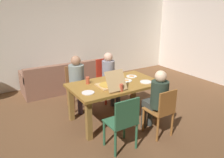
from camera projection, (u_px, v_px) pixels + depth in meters
name	position (u px, v px, depth m)	size (l,w,h in m)	color
ground_plane	(115.00, 118.00, 4.47)	(20.00, 20.00, 0.00)	brown
back_wall	(64.00, 32.00, 6.20)	(7.45, 0.12, 2.90)	silver
side_wall_right	(206.00, 31.00, 6.51)	(0.12, 4.62, 2.90)	silver
dining_table	(115.00, 88.00, 4.26)	(1.72, 1.00, 0.75)	olive
chair_0	(106.00, 79.00, 5.23)	(0.43, 0.46, 0.99)	#B62C1A
person_0	(110.00, 74.00, 5.05)	(0.30, 0.51, 1.17)	#3D4249
chair_1	(162.00, 110.00, 3.72)	(0.39, 0.43, 0.87)	#965E2A
person_1	(157.00, 97.00, 3.78)	(0.30, 0.48, 1.17)	#383C36
chair_2	(75.00, 85.00, 4.86)	(0.38, 0.43, 0.92)	#945B32
person_2	(78.00, 79.00, 4.68)	(0.33, 0.52, 1.18)	#42364D
chair_3	(123.00, 121.00, 3.34)	(0.45, 0.39, 0.89)	#2E6140
pizza_box_0	(109.00, 84.00, 4.02)	(0.37, 0.55, 0.35)	tan
plate_0	(126.00, 80.00, 4.36)	(0.23, 0.23, 0.03)	white
plate_1	(146.00, 82.00, 4.29)	(0.23, 0.23, 0.01)	white
plate_2	(88.00, 93.00, 3.76)	(0.22, 0.22, 0.01)	white
plate_3	(132.00, 76.00, 4.62)	(0.22, 0.22, 0.03)	white
drinking_glass_0	(121.00, 88.00, 3.82)	(0.06, 0.06, 0.13)	#BC4933
drinking_glass_1	(88.00, 80.00, 4.19)	(0.07, 0.07, 0.14)	#BA4C31
couch	(60.00, 80.00, 5.83)	(1.91, 0.81, 0.79)	#8E614C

